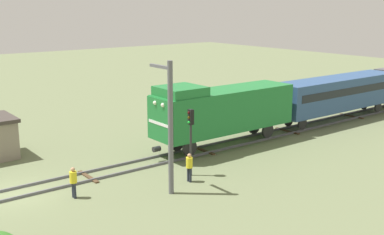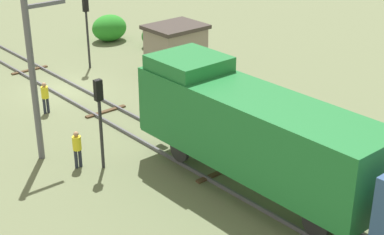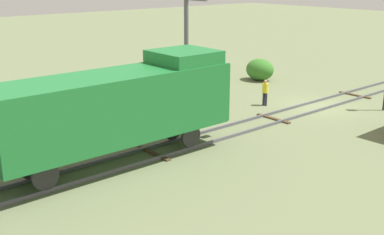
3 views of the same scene
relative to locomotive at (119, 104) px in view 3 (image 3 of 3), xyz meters
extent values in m
plane|color=#66704C|center=(0.00, -14.82, -2.77)|extent=(157.08, 157.08, 0.00)
cube|color=#595960|center=(-0.72, -14.82, -2.69)|extent=(0.10, 104.72, 0.16)
cube|color=#595960|center=(0.72, -14.82, -2.69)|extent=(0.10, 104.72, 0.16)
cube|color=#4C3823|center=(0.00, -19.19, -2.73)|extent=(2.40, 0.24, 0.09)
cube|color=#4C3823|center=(0.00, -10.46, -2.73)|extent=(2.40, 0.24, 0.09)
cube|color=#4C3823|center=(0.00, -1.73, -2.73)|extent=(2.40, 0.24, 0.09)
cube|color=#1E7233|center=(0.00, 0.24, -0.06)|extent=(2.90, 11.00, 2.90)
cube|color=#1E7233|center=(0.00, -3.66, 1.69)|extent=(2.75, 2.80, 0.60)
cube|color=#1E7233|center=(0.00, -5.31, -0.06)|extent=(2.84, 0.10, 2.84)
cube|color=white|center=(0.00, -5.35, -0.26)|extent=(2.46, 0.06, 0.20)
sphere|color=white|center=(-0.45, -5.36, 1.04)|extent=(0.28, 0.28, 0.28)
sphere|color=white|center=(0.45, -5.36, 1.04)|extent=(0.28, 0.28, 0.28)
cylinder|color=#262628|center=(0.00, -5.61, -1.91)|extent=(0.36, 0.50, 0.36)
cylinder|color=#262628|center=(-0.72, -3.46, -2.06)|extent=(0.18, 1.10, 1.10)
cylinder|color=#262628|center=(0.72, -3.46, -2.06)|extent=(0.18, 1.10, 1.10)
cylinder|color=#262628|center=(-0.72, 3.94, -2.06)|extent=(0.18, 1.10, 1.10)
cylinder|color=#262628|center=(0.72, 3.94, -2.06)|extent=(0.18, 1.10, 1.10)
cylinder|color=#262628|center=(3.40, -5.41, -0.75)|extent=(0.14, 0.14, 4.04)
cube|color=black|center=(3.40, -5.41, 0.82)|extent=(0.32, 0.24, 0.90)
sphere|color=#390606|center=(3.40, -5.55, 1.09)|extent=(0.16, 0.16, 0.16)
sphere|color=#3C3306|center=(3.40, -5.55, 0.81)|extent=(0.16, 0.16, 0.16)
sphere|color=green|center=(3.40, -5.55, 0.53)|extent=(0.16, 0.16, 0.16)
cylinder|color=#262B38|center=(2.30, -12.41, -2.35)|extent=(0.15, 0.15, 0.85)
cylinder|color=#262B38|center=(2.50, -12.41, -2.35)|extent=(0.15, 0.15, 0.85)
cylinder|color=yellow|center=(2.40, -12.41, -1.61)|extent=(0.38, 0.38, 0.62)
sphere|color=tan|center=(2.40, -12.41, -1.19)|extent=(0.23, 0.23, 0.23)
cylinder|color=#262B38|center=(4.10, -6.13, -2.35)|extent=(0.15, 0.15, 0.85)
cylinder|color=#262B38|center=(4.30, -6.13, -2.35)|extent=(0.15, 0.15, 0.85)
cylinder|color=yellow|center=(4.20, -6.13, -1.61)|extent=(0.38, 0.38, 0.62)
sphere|color=tan|center=(4.20, -6.13, -1.19)|extent=(0.23, 0.23, 0.23)
cylinder|color=#595960|center=(5.00, -7.97, 0.83)|extent=(0.28, 0.28, 7.20)
ellipsoid|color=#357226|center=(7.75, -17.87, -1.91)|extent=(2.37, 1.94, 1.72)
camera|label=1|loc=(25.06, -21.96, 7.17)|focal=45.00mm
camera|label=2|loc=(15.13, 14.10, 9.51)|focal=55.00mm
camera|label=3|loc=(-17.48, 10.72, 5.52)|focal=45.00mm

